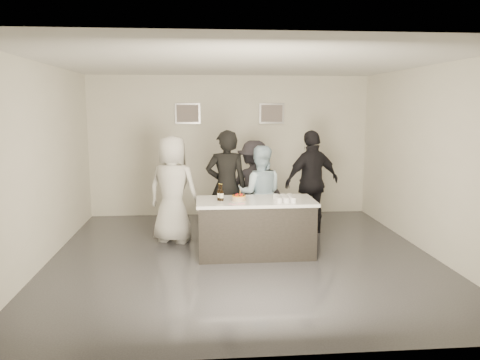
{
  "coord_description": "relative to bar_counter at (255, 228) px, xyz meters",
  "views": [
    {
      "loc": [
        -0.66,
        -7.09,
        2.36
      ],
      "look_at": [
        0.0,
        0.5,
        1.15
      ],
      "focal_mm": 35.0,
      "sensor_mm": 36.0,
      "label": 1
    }
  ],
  "objects": [
    {
      "name": "floor",
      "position": [
        -0.21,
        -0.07,
        -0.45
      ],
      "size": [
        6.0,
        6.0,
        0.0
      ],
      "primitive_type": "plane",
      "color": "#3D3D42",
      "rests_on": "ground"
    },
    {
      "name": "ceiling",
      "position": [
        -0.21,
        -0.07,
        2.55
      ],
      "size": [
        6.0,
        6.0,
        0.0
      ],
      "primitive_type": "plane",
      "rotation": [
        3.14,
        0.0,
        0.0
      ],
      "color": "white"
    },
    {
      "name": "wall_back",
      "position": [
        -0.21,
        2.93,
        1.05
      ],
      "size": [
        6.0,
        0.04,
        3.0
      ],
      "primitive_type": "cube",
      "color": "silver",
      "rests_on": "ground"
    },
    {
      "name": "wall_front",
      "position": [
        -0.21,
        -3.07,
        1.05
      ],
      "size": [
        6.0,
        0.04,
        3.0
      ],
      "primitive_type": "cube",
      "color": "silver",
      "rests_on": "ground"
    },
    {
      "name": "wall_left",
      "position": [
        -3.21,
        -0.07,
        1.05
      ],
      "size": [
        0.04,
        6.0,
        3.0
      ],
      "primitive_type": "cube",
      "color": "silver",
      "rests_on": "ground"
    },
    {
      "name": "wall_right",
      "position": [
        2.79,
        -0.07,
        1.05
      ],
      "size": [
        0.04,
        6.0,
        3.0
      ],
      "primitive_type": "cube",
      "color": "silver",
      "rests_on": "ground"
    },
    {
      "name": "picture_left",
      "position": [
        -1.11,
        2.9,
        1.75
      ],
      "size": [
        0.54,
        0.04,
        0.44
      ],
      "primitive_type": "cube",
      "color": "#B2B2B7",
      "rests_on": "wall_back"
    },
    {
      "name": "picture_right",
      "position": [
        0.69,
        2.9,
        1.75
      ],
      "size": [
        0.54,
        0.04,
        0.44
      ],
      "primitive_type": "cube",
      "color": "#B2B2B7",
      "rests_on": "wall_back"
    },
    {
      "name": "bar_counter",
      "position": [
        0.0,
        0.0,
        0.0
      ],
      "size": [
        1.86,
        0.86,
        0.9
      ],
      "primitive_type": "cube",
      "color": "white",
      "rests_on": "ground"
    },
    {
      "name": "cake",
      "position": [
        -0.27,
        -0.03,
        0.49
      ],
      "size": [
        0.22,
        0.22,
        0.07
      ],
      "primitive_type": "cylinder",
      "color": "orange",
      "rests_on": "bar_counter"
    },
    {
      "name": "beer_bottle_a",
      "position": [
        -0.57,
        -0.0,
        0.58
      ],
      "size": [
        0.07,
        0.07,
        0.26
      ],
      "primitive_type": "cylinder",
      "color": "black",
      "rests_on": "bar_counter"
    },
    {
      "name": "beer_bottle_b",
      "position": [
        -0.54,
        -0.04,
        0.58
      ],
      "size": [
        0.07,
        0.07,
        0.26
      ],
      "primitive_type": "cylinder",
      "color": "black",
      "rests_on": "bar_counter"
    },
    {
      "name": "tumbler_cluster",
      "position": [
        0.44,
        -0.12,
        0.49
      ],
      "size": [
        0.3,
        0.4,
        0.08
      ],
      "primitive_type": "cube",
      "color": "#C56212",
      "rests_on": "bar_counter"
    },
    {
      "name": "candles",
      "position": [
        -0.33,
        -0.32,
        0.45
      ],
      "size": [
        0.24,
        0.08,
        0.01
      ],
      "primitive_type": "cube",
      "color": "pink",
      "rests_on": "bar_counter"
    },
    {
      "name": "person_main_black",
      "position": [
        -0.41,
        0.79,
        0.53
      ],
      "size": [
        0.73,
        0.49,
        1.96
      ],
      "primitive_type": "imported",
      "rotation": [
        0.0,
        0.0,
        3.18
      ],
      "color": "black",
      "rests_on": "ground"
    },
    {
      "name": "person_main_blue",
      "position": [
        0.18,
        0.85,
        0.39
      ],
      "size": [
        0.89,
        0.73,
        1.68
      ],
      "primitive_type": "imported",
      "rotation": [
        0.0,
        0.0,
        3.02
      ],
      "color": "silver",
      "rests_on": "ground"
    },
    {
      "name": "person_guest_left",
      "position": [
        -1.34,
        0.87,
        0.48
      ],
      "size": [
        1.06,
        0.89,
        1.86
      ],
      "primitive_type": "imported",
      "rotation": [
        0.0,
        0.0,
        2.76
      ],
      "color": "silver",
      "rests_on": "ground"
    },
    {
      "name": "person_guest_right",
      "position": [
        1.2,
        1.24,
        0.51
      ],
      "size": [
        1.22,
        0.83,
        1.92
      ],
      "primitive_type": "imported",
      "rotation": [
        0.0,
        0.0,
        3.49
      ],
      "color": "black",
      "rests_on": "ground"
    },
    {
      "name": "person_guest_back",
      "position": [
        0.15,
        1.44,
        0.41
      ],
      "size": [
        1.25,
        0.92,
        1.73
      ],
      "primitive_type": "imported",
      "rotation": [
        0.0,
        0.0,
        2.87
      ],
      "color": "black",
      "rests_on": "ground"
    }
  ]
}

